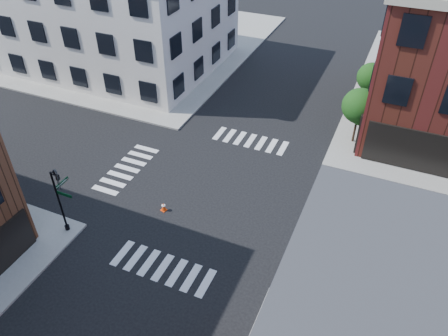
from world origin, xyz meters
TOP-DOWN VIEW (x-y plane):
  - ground at (0.00, 0.00)m, footprint 120.00×120.00m
  - sidewalk_nw at (-21.00, 21.00)m, footprint 30.00×30.00m
  - building_nw at (-19.00, 16.00)m, footprint 22.00×16.00m
  - tree_near at (7.56, 9.98)m, footprint 2.69×2.69m
  - tree_far at (7.56, 15.98)m, footprint 2.43×2.43m
  - signal_pole at (-6.72, -6.68)m, footprint 1.29×1.24m
  - box_truck at (13.69, -4.08)m, footprint 9.13×2.93m
  - traffic_cone at (-2.30, -2.83)m, footprint 0.43×0.43m

SIDE VIEW (x-z plane):
  - ground at x=0.00m, z-range 0.00..0.00m
  - sidewalk_nw at x=-21.00m, z-range 0.00..0.15m
  - traffic_cone at x=-2.30m, z-range -0.01..0.61m
  - box_truck at x=13.69m, z-range 0.08..4.18m
  - signal_pole at x=-6.72m, z-range 0.56..5.16m
  - tree_far at x=7.56m, z-range 0.84..4.91m
  - tree_near at x=7.56m, z-range 0.91..5.41m
  - building_nw at x=-19.00m, z-range 0.00..11.00m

